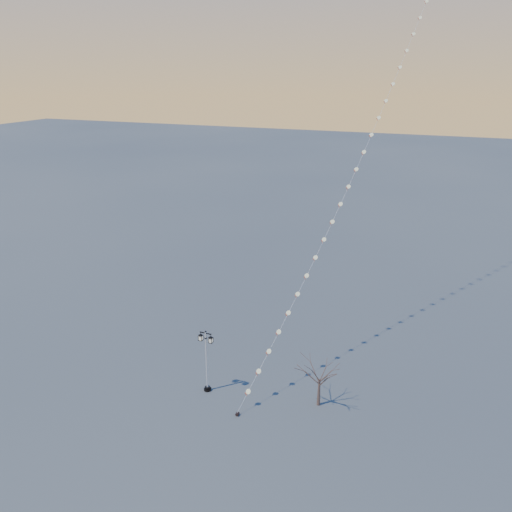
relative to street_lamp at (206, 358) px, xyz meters
The scene contains 4 objects.
ground 2.72m from the street_lamp, 51.88° to the right, with size 300.00×300.00×0.00m, color #4C4E4D.
street_lamp is the anchor object (origin of this frame).
bare_tree 7.36m from the street_lamp, ahead, with size 2.08×2.08×3.45m.
kite_train 23.73m from the street_lamp, 64.47° to the left, with size 9.67×35.23×37.59m.
Camera 1 is at (13.15, -25.35, 20.26)m, focal length 36.57 mm.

